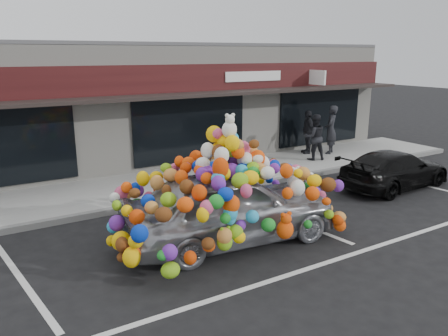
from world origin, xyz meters
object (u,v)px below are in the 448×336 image
pedestrian_a (331,130)px  pedestrian_c (308,132)px  toy_car (230,198)px  pedestrian_b (314,137)px  black_sedan (395,169)px

pedestrian_a → pedestrian_c: bearing=-69.9°
toy_car → pedestrian_a: size_ratio=2.74×
toy_car → pedestrian_b: bearing=-50.4°
pedestrian_b → black_sedan: bearing=109.6°
pedestrian_b → pedestrian_c: bearing=-99.9°
pedestrian_a → toy_car: bearing=-4.7°
pedestrian_a → black_sedan: bearing=36.3°
toy_car → pedestrian_a: toy_car is taller
black_sedan → pedestrian_c: bearing=-9.2°
black_sedan → pedestrian_a: (1.20, 3.97, 0.52)m
pedestrian_c → pedestrian_b: bearing=-6.1°
toy_car → black_sedan: 6.37m
black_sedan → pedestrian_c: pedestrian_c is taller
toy_car → pedestrian_b: 7.57m
pedestrian_a → pedestrian_b: pedestrian_a is taller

